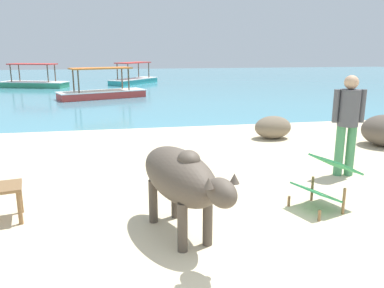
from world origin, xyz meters
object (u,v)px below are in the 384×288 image
at_px(cow, 180,177).
at_px(boat_teal, 134,79).
at_px(person_standing, 348,118).
at_px(boat_red, 102,92).
at_px(boat_green, 34,82).
at_px(deck_chair_far, 326,180).

bearing_deg(cow, boat_teal, 162.09).
height_order(cow, person_standing, person_standing).
relative_size(boat_red, boat_teal, 1.07).
height_order(boat_red, boat_teal, same).
xyz_separation_m(person_standing, boat_green, (-8.08, 17.23, -0.70)).
distance_m(cow, boat_red, 13.19).
bearing_deg(boat_teal, boat_red, -155.50).
distance_m(deck_chair_far, boat_teal, 19.74).
relative_size(person_standing, boat_teal, 0.45).
bearing_deg(person_standing, cow, -51.69).
distance_m(deck_chair_far, person_standing, 1.65).
bearing_deg(cow, boat_green, 178.41).
xyz_separation_m(cow, deck_chair_far, (1.95, 0.39, -0.28)).
bearing_deg(boat_teal, deck_chair_far, -137.54).
distance_m(cow, deck_chair_far, 2.01).
distance_m(cow, person_standing, 3.35).
bearing_deg(deck_chair_far, boat_red, -94.25).
height_order(cow, boat_red, boat_red).
xyz_separation_m(person_standing, boat_teal, (-2.58, 18.50, -0.70)).
distance_m(person_standing, boat_teal, 18.69).
bearing_deg(deck_chair_far, boat_green, -87.47).
relative_size(boat_green, boat_red, 1.00).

